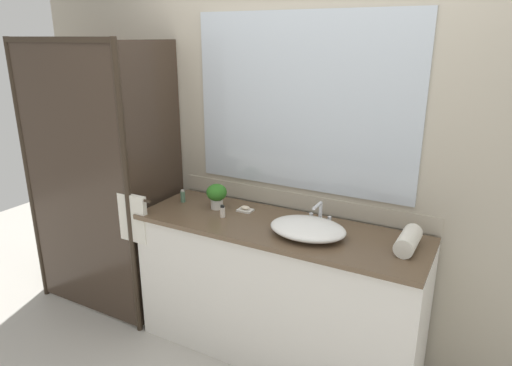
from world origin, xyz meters
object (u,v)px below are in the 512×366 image
object	(u,v)px
amenity_bottle_lotion	(183,196)
sink_basin	(308,228)
faucet	(320,217)
amenity_bottle_body_wash	(223,212)
potted_plant	(217,194)
rolled_towel_near_edge	(408,241)
soap_dish	(245,209)

from	to	relation	value
amenity_bottle_lotion	sink_basin	bearing A→B (deg)	-6.11
faucet	amenity_bottle_body_wash	world-z (taller)	faucet
amenity_bottle_lotion	potted_plant	bearing A→B (deg)	1.92
faucet	amenity_bottle_body_wash	size ratio (longest dim) A/B	2.14
sink_basin	rolled_towel_near_edge	distance (m)	0.55
potted_plant	amenity_bottle_lotion	size ratio (longest dim) A/B	1.93
soap_dish	amenity_bottle_lotion	size ratio (longest dim) A/B	1.14
sink_basin	amenity_bottle_body_wash	world-z (taller)	sink_basin
amenity_bottle_lotion	rolled_towel_near_edge	distance (m)	1.52
soap_dish	rolled_towel_near_edge	bearing A→B (deg)	-3.83
faucet	soap_dish	bearing A→B (deg)	-176.79
potted_plant	faucet	bearing A→B (deg)	6.13
amenity_bottle_lotion	rolled_towel_near_edge	xyz separation A→B (m)	(1.52, -0.01, 0.01)
potted_plant	amenity_bottle_lotion	distance (m)	0.28
amenity_bottle_body_wash	rolled_towel_near_edge	distance (m)	1.13
sink_basin	rolled_towel_near_edge	xyz separation A→B (m)	(0.55, 0.09, 0.01)
potted_plant	amenity_bottle_body_wash	bearing A→B (deg)	-43.81
faucet	rolled_towel_near_edge	world-z (taller)	faucet
faucet	amenity_bottle_body_wash	xyz separation A→B (m)	(-0.58, -0.19, -0.01)
faucet	amenity_bottle_lotion	xyz separation A→B (m)	(-0.98, -0.08, -0.01)
soap_dish	amenity_bottle_body_wash	size ratio (longest dim) A/B	1.26
soap_dish	sink_basin	bearing A→B (deg)	-17.53
amenity_bottle_lotion	rolled_towel_near_edge	bearing A→B (deg)	-0.55
amenity_bottle_body_wash	amenity_bottle_lotion	bearing A→B (deg)	165.35
potted_plant	rolled_towel_near_edge	world-z (taller)	potted_plant
soap_dish	rolled_towel_near_edge	world-z (taller)	rolled_towel_near_edge
sink_basin	amenity_bottle_body_wash	size ratio (longest dim) A/B	5.67
potted_plant	amenity_bottle_lotion	world-z (taller)	potted_plant
potted_plant	amenity_bottle_body_wash	xyz separation A→B (m)	(0.12, -0.11, -0.06)
sink_basin	soap_dish	bearing A→B (deg)	162.47
sink_basin	potted_plant	distance (m)	0.71
amenity_bottle_lotion	amenity_bottle_body_wash	bearing A→B (deg)	-14.65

